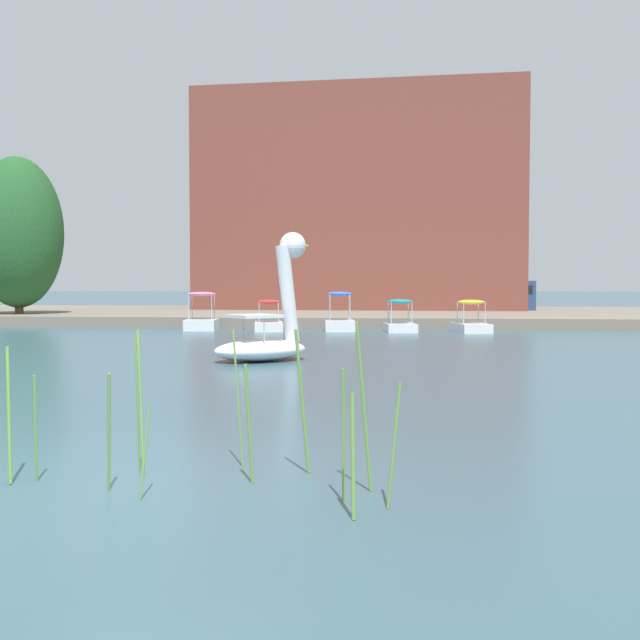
# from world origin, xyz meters

# --- Properties ---
(ground_plane) EXTENTS (690.98, 690.98, 0.00)m
(ground_plane) POSITION_xyz_m (0.00, 0.00, 0.00)
(ground_plane) COLOR #385966
(shore_bank_far) EXTENTS (140.08, 22.07, 0.48)m
(shore_bank_far) POSITION_xyz_m (0.00, 38.17, 0.24)
(shore_bank_far) COLOR slate
(shore_bank_far) RESTS_ON ground_plane
(swan_boat) EXTENTS (2.90, 2.82, 3.31)m
(swan_boat) POSITION_xyz_m (-1.07, 12.11, 0.83)
(swan_boat) COLOR white
(swan_boat) RESTS_ON ground_plane
(pedal_boat_yellow) EXTENTS (1.64, 2.41, 1.36)m
(pedal_boat_yellow) POSITION_xyz_m (5.11, 25.14, 0.42)
(pedal_boat_yellow) COLOR white
(pedal_boat_yellow) RESTS_ON ground_plane
(pedal_boat_teal) EXTENTS (1.52, 2.31, 1.38)m
(pedal_boat_teal) POSITION_xyz_m (2.16, 25.16, 0.43)
(pedal_boat_teal) COLOR white
(pedal_boat_teal) RESTS_ON ground_plane
(pedal_boat_blue) EXTENTS (1.51, 2.22, 1.70)m
(pedal_boat_blue) POSITION_xyz_m (-0.43, 25.52, 0.44)
(pedal_boat_blue) COLOR white
(pedal_boat_blue) RESTS_ON ground_plane
(pedal_boat_red) EXTENTS (1.57, 2.37, 1.35)m
(pedal_boat_red) POSITION_xyz_m (-3.45, 25.15, 0.39)
(pedal_boat_red) COLOR white
(pedal_boat_red) RESTS_ON ground_plane
(pedal_boat_pink) EXTENTS (1.60, 2.33, 1.68)m
(pedal_boat_pink) POSITION_xyz_m (-6.51, 25.54, 0.50)
(pedal_boat_pink) COLOR white
(pedal_boat_pink) RESTS_ON ground_plane
(tree_willow_overhanging) EXTENTS (4.82, 5.18, 8.19)m
(tree_willow_overhanging) POSITION_xyz_m (-17.78, 30.77, 4.73)
(tree_willow_overhanging) COLOR brown
(tree_willow_overhanging) RESTS_ON shore_bank_far
(parked_van) EXTENTS (4.93, 1.92, 1.78)m
(parked_van) POSITION_xyz_m (7.68, 40.41, 1.45)
(parked_van) COLOR navy
(parked_van) RESTS_ON shore_bank_far
(apartment_block) EXTENTS (20.75, 10.76, 13.75)m
(apartment_block) POSITION_xyz_m (-0.56, 43.49, 7.36)
(apartment_block) COLOR brown
(apartment_block) RESTS_ON shore_bank_far
(reed_clump_foreground) EXTENTS (3.95, 1.75, 1.56)m
(reed_clump_foreground) POSITION_xyz_m (0.66, -0.14, 0.63)
(reed_clump_foreground) COLOR #669942
(reed_clump_foreground) RESTS_ON ground_plane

